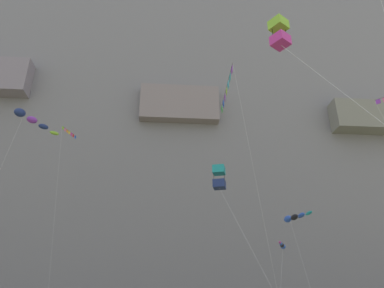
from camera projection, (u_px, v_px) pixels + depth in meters
The scene contains 8 objects.
cliff_face at pixel (178, 98), 71.86m from camera, with size 180.00×24.34×78.71m.
kite_banner_upper_left at pixel (67, 147), 42.68m from camera, with size 1.83×3.88×20.97m.
kite_windsock_low_left at pixel (282, 246), 36.79m from camera, with size 3.38×6.27×7.36m.
kite_windsock_upper_right at pixel (31, 119), 38.29m from camera, with size 4.95×6.83×20.38m.
kite_banner_high_center at pixel (227, 94), 33.45m from camera, with size 3.01×7.85×20.23m.
kite_box_far_right at pixel (280, 34), 13.32m from camera, with size 3.30×6.38×11.40m.
kite_box_low_center at pixel (219, 177), 27.13m from camera, with size 3.40×6.29×11.26m.
kite_windsock_high_left at pixel (294, 217), 35.80m from camera, with size 1.33×6.47×9.99m.
Camera 1 is at (-1.90, -0.74, 1.55)m, focal length 33.51 mm.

